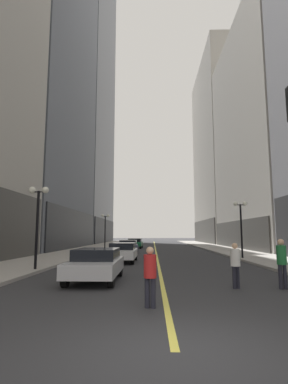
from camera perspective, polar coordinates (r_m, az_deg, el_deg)
ground_plane at (r=40.40m, az=2.14°, el=-10.61°), size 200.00×200.00×0.00m
sidewalk_left at (r=41.15m, az=-9.62°, el=-10.35°), size 4.50×78.00×0.15m
sidewalk_right at (r=41.30m, az=13.85°, el=-10.23°), size 4.50×78.00×0.15m
lane_centre_stripe at (r=40.40m, az=2.14°, el=-10.60°), size 0.16×70.00×0.01m
building_left_mid at (r=52.84m, az=-17.74°, el=28.73°), size 10.37×24.00×66.49m
building_left_far at (r=75.15m, az=-11.85°, el=18.61°), size 12.80×26.00×70.63m
building_right_mid at (r=45.38m, az=24.35°, el=9.56°), size 13.18×24.00×30.09m
building_right_far at (r=69.88m, az=15.83°, el=7.27°), size 12.69×26.00×39.80m
car_silver at (r=13.17m, az=-8.98°, el=-13.10°), size 1.94×4.30×1.32m
car_white at (r=21.50m, az=-4.03°, el=-11.10°), size 1.88×4.42×1.32m
car_navy at (r=30.66m, az=-2.98°, el=-10.14°), size 1.82×4.06×1.32m
car_green at (r=41.54m, az=-1.70°, el=-9.54°), size 2.06×4.12×1.32m
pedestrian_in_white_shirt at (r=11.76m, az=16.79°, el=-12.46°), size 0.47×0.47×1.62m
pedestrian_in_green_parka at (r=12.20m, az=24.45°, el=-11.47°), size 0.35×0.35×1.76m
pedestrian_in_red_jacket at (r=8.42m, az=1.15°, el=-14.81°), size 0.40×0.40×1.60m
street_lamp_left_near at (r=16.94m, az=-19.30°, el=-2.98°), size 1.06×0.36×4.43m
street_lamp_left_far at (r=39.22m, az=-7.30°, el=-5.87°), size 1.06×0.36×4.43m
street_lamp_right_mid at (r=24.44m, az=17.72°, el=-4.41°), size 1.06×0.36×4.43m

